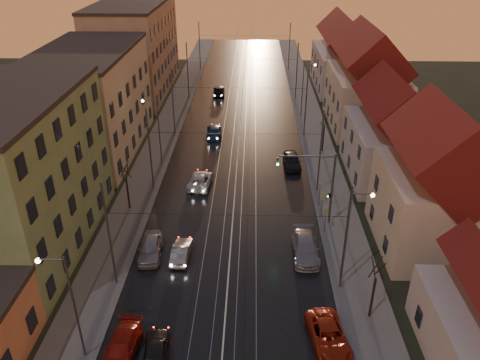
# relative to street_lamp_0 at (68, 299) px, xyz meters

# --- Properties ---
(road) EXTENTS (16.00, 120.00, 0.04)m
(road) POSITION_rel_street_lamp_0_xyz_m (9.10, 38.00, -4.87)
(road) COLOR black
(road) RESTS_ON ground
(sidewalk_left) EXTENTS (4.00, 120.00, 0.15)m
(sidewalk_left) POSITION_rel_street_lamp_0_xyz_m (-0.90, 38.00, -4.81)
(sidewalk_left) COLOR #4C4C4C
(sidewalk_left) RESTS_ON ground
(sidewalk_right) EXTENTS (4.00, 120.00, 0.15)m
(sidewalk_right) POSITION_rel_street_lamp_0_xyz_m (19.10, 38.00, -4.81)
(sidewalk_right) COLOR #4C4C4C
(sidewalk_right) RESTS_ON ground
(tram_rail_0) EXTENTS (0.06, 120.00, 0.03)m
(tram_rail_0) POSITION_rel_street_lamp_0_xyz_m (6.90, 38.00, -4.83)
(tram_rail_0) COLOR gray
(tram_rail_0) RESTS_ON road
(tram_rail_1) EXTENTS (0.06, 120.00, 0.03)m
(tram_rail_1) POSITION_rel_street_lamp_0_xyz_m (8.33, 38.00, -4.83)
(tram_rail_1) COLOR gray
(tram_rail_1) RESTS_ON road
(tram_rail_2) EXTENTS (0.06, 120.00, 0.03)m
(tram_rail_2) POSITION_rel_street_lamp_0_xyz_m (9.87, 38.00, -4.83)
(tram_rail_2) COLOR gray
(tram_rail_2) RESTS_ON road
(tram_rail_3) EXTENTS (0.06, 120.00, 0.03)m
(tram_rail_3) POSITION_rel_street_lamp_0_xyz_m (11.30, 38.00, -4.83)
(tram_rail_3) COLOR gray
(tram_rail_3) RESTS_ON road
(apartment_left_1) EXTENTS (10.00, 18.00, 13.00)m
(apartment_left_1) POSITION_rel_street_lamp_0_xyz_m (-8.40, 12.00, 1.61)
(apartment_left_1) COLOR #5F8856
(apartment_left_1) RESTS_ON ground
(apartment_left_2) EXTENTS (10.00, 20.00, 12.00)m
(apartment_left_2) POSITION_rel_street_lamp_0_xyz_m (-8.40, 32.00, 1.11)
(apartment_left_2) COLOR beige
(apartment_left_2) RESTS_ON ground
(apartment_left_3) EXTENTS (10.00, 24.00, 14.00)m
(apartment_left_3) POSITION_rel_street_lamp_0_xyz_m (-8.40, 56.00, 2.11)
(apartment_left_3) COLOR #957860
(apartment_left_3) RESTS_ON ground
(house_right_1) EXTENTS (8.67, 10.20, 10.80)m
(house_right_1) POSITION_rel_street_lamp_0_xyz_m (26.10, 13.00, 0.56)
(house_right_1) COLOR beige
(house_right_1) RESTS_ON ground
(house_right_2) EXTENTS (9.18, 12.24, 9.20)m
(house_right_2) POSITION_rel_street_lamp_0_xyz_m (26.10, 26.00, -0.24)
(house_right_2) COLOR beige
(house_right_2) RESTS_ON ground
(house_right_3) EXTENTS (9.18, 14.28, 11.50)m
(house_right_3) POSITION_rel_street_lamp_0_xyz_m (26.10, 41.00, 0.92)
(house_right_3) COLOR beige
(house_right_3) RESTS_ON ground
(house_right_4) EXTENTS (9.18, 16.32, 10.00)m
(house_right_4) POSITION_rel_street_lamp_0_xyz_m (26.10, 59.00, 0.16)
(house_right_4) COLOR beige
(house_right_4) RESTS_ON ground
(catenary_pole_l_1) EXTENTS (0.16, 0.16, 9.00)m
(catenary_pole_l_1) POSITION_rel_street_lamp_0_xyz_m (0.50, 7.00, -0.39)
(catenary_pole_l_1) COLOR #595B60
(catenary_pole_l_1) RESTS_ON ground
(catenary_pole_r_1) EXTENTS (0.16, 0.16, 9.00)m
(catenary_pole_r_1) POSITION_rel_street_lamp_0_xyz_m (17.70, 7.00, -0.39)
(catenary_pole_r_1) COLOR #595B60
(catenary_pole_r_1) RESTS_ON ground
(catenary_pole_l_2) EXTENTS (0.16, 0.16, 9.00)m
(catenary_pole_l_2) POSITION_rel_street_lamp_0_xyz_m (0.50, 22.00, -0.39)
(catenary_pole_l_2) COLOR #595B60
(catenary_pole_l_2) RESTS_ON ground
(catenary_pole_r_2) EXTENTS (0.16, 0.16, 9.00)m
(catenary_pole_r_2) POSITION_rel_street_lamp_0_xyz_m (17.70, 22.00, -0.39)
(catenary_pole_r_2) COLOR #595B60
(catenary_pole_r_2) RESTS_ON ground
(catenary_pole_l_3) EXTENTS (0.16, 0.16, 9.00)m
(catenary_pole_l_3) POSITION_rel_street_lamp_0_xyz_m (0.50, 37.00, -0.39)
(catenary_pole_l_3) COLOR #595B60
(catenary_pole_l_3) RESTS_ON ground
(catenary_pole_r_3) EXTENTS (0.16, 0.16, 9.00)m
(catenary_pole_r_3) POSITION_rel_street_lamp_0_xyz_m (17.70, 37.00, -0.39)
(catenary_pole_r_3) COLOR #595B60
(catenary_pole_r_3) RESTS_ON ground
(catenary_pole_l_4) EXTENTS (0.16, 0.16, 9.00)m
(catenary_pole_l_4) POSITION_rel_street_lamp_0_xyz_m (0.50, 52.00, -0.39)
(catenary_pole_l_4) COLOR #595B60
(catenary_pole_l_4) RESTS_ON ground
(catenary_pole_r_4) EXTENTS (0.16, 0.16, 9.00)m
(catenary_pole_r_4) POSITION_rel_street_lamp_0_xyz_m (17.70, 52.00, -0.39)
(catenary_pole_r_4) COLOR #595B60
(catenary_pole_r_4) RESTS_ON ground
(catenary_pole_l_5) EXTENTS (0.16, 0.16, 9.00)m
(catenary_pole_l_5) POSITION_rel_street_lamp_0_xyz_m (0.50, 70.00, -0.39)
(catenary_pole_l_5) COLOR #595B60
(catenary_pole_l_5) RESTS_ON ground
(catenary_pole_r_5) EXTENTS (0.16, 0.16, 9.00)m
(catenary_pole_r_5) POSITION_rel_street_lamp_0_xyz_m (17.70, 70.00, -0.39)
(catenary_pole_r_5) COLOR #595B60
(catenary_pole_r_5) RESTS_ON ground
(street_lamp_0) EXTENTS (1.75, 0.32, 8.00)m
(street_lamp_0) POSITION_rel_street_lamp_0_xyz_m (0.00, 0.00, 0.00)
(street_lamp_0) COLOR #595B60
(street_lamp_0) RESTS_ON ground
(street_lamp_1) EXTENTS (1.75, 0.32, 8.00)m
(street_lamp_1) POSITION_rel_street_lamp_0_xyz_m (18.21, 8.00, 0.00)
(street_lamp_1) COLOR #595B60
(street_lamp_1) RESTS_ON ground
(street_lamp_2) EXTENTS (1.75, 0.32, 8.00)m
(street_lamp_2) POSITION_rel_street_lamp_0_xyz_m (0.00, 28.00, 0.00)
(street_lamp_2) COLOR #595B60
(street_lamp_2) RESTS_ON ground
(street_lamp_3) EXTENTS (1.75, 0.32, 8.00)m
(street_lamp_3) POSITION_rel_street_lamp_0_xyz_m (18.21, 44.00, 0.00)
(street_lamp_3) COLOR #595B60
(street_lamp_3) RESTS_ON ground
(traffic_light_mast) EXTENTS (5.30, 0.32, 7.20)m
(traffic_light_mast) POSITION_rel_street_lamp_0_xyz_m (17.10, 16.00, -0.29)
(traffic_light_mast) COLOR #595B60
(traffic_light_mast) RESTS_ON ground
(bare_tree_0) EXTENTS (1.09, 1.09, 5.11)m
(bare_tree_0) POSITION_rel_street_lamp_0_xyz_m (-1.09, 18.00, -2.40)
(bare_tree_0) COLOR black
(bare_tree_0) RESTS_ON ground
(bare_tree_1) EXTENTS (1.09, 1.09, 5.11)m
(bare_tree_1) POSITION_rel_street_lamp_0_xyz_m (19.31, 4.00, -2.40)
(bare_tree_1) COLOR black
(bare_tree_1) RESTS_ON ground
(bare_tree_2) EXTENTS (1.09, 1.09, 5.11)m
(bare_tree_2) POSITION_rel_street_lamp_0_xyz_m (19.51, 32.00, -2.40)
(bare_tree_2) COLOR black
(bare_tree_2) RESTS_ON ground
(driving_car_0) EXTENTS (2.06, 4.14, 1.36)m
(driving_car_0) POSITION_rel_street_lamp_0_xyz_m (4.91, -0.04, -4.21)
(driving_car_0) COLOR black
(driving_car_0) RESTS_ON ground
(driving_car_1) EXTENTS (1.48, 3.93, 1.28)m
(driving_car_1) POSITION_rel_street_lamp_0_xyz_m (5.07, 10.44, -4.25)
(driving_car_1) COLOR gray
(driving_car_1) RESTS_ON ground
(driving_car_2) EXTENTS (2.65, 4.92, 1.31)m
(driving_car_2) POSITION_rel_street_lamp_0_xyz_m (5.36, 22.91, -4.23)
(driving_car_2) COLOR #BDBDBD
(driving_car_2) RESTS_ON ground
(driving_car_3) EXTENTS (2.35, 5.03, 1.42)m
(driving_car_3) POSITION_rel_street_lamp_0_xyz_m (5.81, 36.59, -4.18)
(driving_car_3) COLOR navy
(driving_car_3) RESTS_ON ground
(driving_car_4) EXTENTS (2.07, 4.69, 1.57)m
(driving_car_4) POSITION_rel_street_lamp_0_xyz_m (5.23, 53.97, -4.10)
(driving_car_4) COLOR black
(driving_car_4) RESTS_ON ground
(parked_left_2) EXTENTS (2.27, 4.80, 1.35)m
(parked_left_2) POSITION_rel_street_lamp_0_xyz_m (2.65, 0.12, -4.21)
(parked_left_2) COLOR maroon
(parked_left_2) RESTS_ON ground
(parked_left_3) EXTENTS (2.16, 4.60, 1.52)m
(parked_left_3) POSITION_rel_street_lamp_0_xyz_m (2.43, 10.70, -4.12)
(parked_left_3) COLOR #9C9DA2
(parked_left_3) RESTS_ON ground
(parked_right_0) EXTENTS (2.89, 5.15, 1.36)m
(parked_right_0) POSITION_rel_street_lamp_0_xyz_m (16.04, 1.50, -4.21)
(parked_right_0) COLOR #A92610
(parked_right_0) RESTS_ON ground
(parked_right_1) EXTENTS (2.10, 5.15, 1.49)m
(parked_right_1) POSITION_rel_street_lamp_0_xyz_m (15.44, 11.08, -4.14)
(parked_right_1) COLOR #9C9CA1
(parked_right_1) RESTS_ON ground
(parked_right_2) EXTENTS (2.03, 4.65, 1.56)m
(parked_right_2) POSITION_rel_street_lamp_0_xyz_m (15.45, 27.69, -4.11)
(parked_right_2) COLOR black
(parked_right_2) RESTS_ON ground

